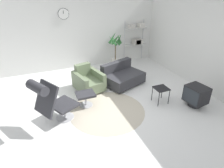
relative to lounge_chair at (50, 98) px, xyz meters
name	(u,v)px	position (x,y,z in m)	size (l,w,h in m)	color
ground_plane	(110,103)	(1.56, 0.35, -0.72)	(12.00, 12.00, 0.00)	white
wall_back	(80,31)	(1.56, 3.30, 0.68)	(12.00, 0.09, 2.80)	silver
wall_right	(203,43)	(4.58, 0.35, 0.68)	(0.06, 12.00, 2.80)	silver
round_rug	(107,111)	(1.37, 0.03, -0.72)	(1.98, 1.98, 0.01)	#BCB29E
lounge_chair	(50,98)	(0.00, 0.00, 0.00)	(1.12, 0.97, 1.20)	#BCBCC1
ottoman	(86,96)	(0.93, 0.50, -0.44)	(0.49, 0.42, 0.38)	#BCBCC1
armchair_red	(88,82)	(1.24, 1.34, -0.45)	(0.92, 1.04, 0.76)	silver
couch_low	(122,77)	(2.39, 1.32, -0.47)	(1.44, 1.24, 0.69)	black
side_table	(161,90)	(2.90, -0.12, -0.33)	(0.37, 0.37, 0.45)	black
crt_television	(196,95)	(3.68, -0.63, -0.40)	(0.54, 0.60, 0.59)	black
potted_plant	(115,52)	(2.77, 2.80, -0.15)	(0.55, 0.54, 1.34)	silver
shelf_unit	(137,36)	(3.82, 3.08, 0.31)	(0.90, 0.28, 1.66)	#BCBCC1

